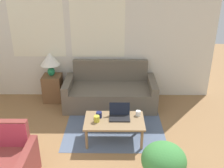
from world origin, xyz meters
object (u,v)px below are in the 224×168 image
Objects in this scene: table_lamp at (50,60)px; cup_navy at (97,119)px; couch at (110,92)px; laptop at (120,115)px; cup_white at (138,113)px; armchair at (2,168)px; potted_plant at (164,162)px; cup_yellow at (99,115)px; coffee_table at (114,122)px.

cup_navy is (1.02, -1.45, -0.48)m from table_lamp.
couch is 1.20m from laptop.
couch is 1.33m from cup_navy.
laptop is at bearing -167.29° from cup_white.
armchair is (-1.36, -2.23, -0.00)m from couch.
armchair is at bearing 179.32° from potted_plant.
armchair reaches higher than cup_yellow.
armchair is at bearing -148.62° from cup_white.
armchair is 1.63× the size of table_lamp.
coffee_table is at bearing -159.02° from cup_white.
cup_white is at bearing 16.43° from cup_navy.
table_lamp is 0.77× the size of potted_plant.
couch reaches higher than cup_yellow.
armchair is 2.17m from cup_white.
potted_plant is (0.53, -1.08, -0.04)m from laptop.
cup_white is at bearing 6.19° from cup_yellow.
cup_navy is at bearing -160.52° from laptop.
couch is 2.37m from potted_plant.
cup_white is (0.48, -1.11, 0.16)m from couch.
table_lamp is 1.98m from laptop.
armchair is 1.87m from laptop.
cup_navy is at bearing -163.57° from cup_white.
coffee_table is at bearing -86.19° from couch.
coffee_table is 2.87× the size of laptop.
coffee_table is 0.43m from cup_white.
cup_navy is (-0.36, -0.13, -0.00)m from laptop.
table_lamp is 1.84m from cup_navy.
cup_navy is at bearing -102.73° from cup_yellow.
armchair is at bearing -93.53° from table_lamp.
coffee_table is 9.52× the size of cup_navy.
laptop reaches higher than cup_yellow.
potted_plant is (2.07, -0.02, 0.13)m from armchair.
armchair is 7.99× the size of cup_navy.
cup_yellow is at bearing -51.56° from table_lamp.
coffee_table is (0.08, -1.26, 0.08)m from couch.
coffee_table is 0.15m from laptop.
cup_navy is at bearing 38.36° from armchair.
cup_white is 0.13× the size of potted_plant.
coffee_table is 0.28m from cup_yellow.
armchair is 2.41× the size of laptop.
potted_plant is at bearing -58.15° from coffee_table.
laptop is (0.17, -1.18, 0.17)m from couch.
table_lamp is at bearing 173.02° from couch.
table_lamp reaches higher than cup_navy.
laptop is 0.34m from cup_yellow.
laptop is at bearing 34.51° from armchair.
potted_plant reaches higher than laptop.
coffee_table is 1.18m from potted_plant.
potted_plant reaches higher than cup_yellow.
potted_plant is (0.62, -1.00, 0.05)m from coffee_table.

